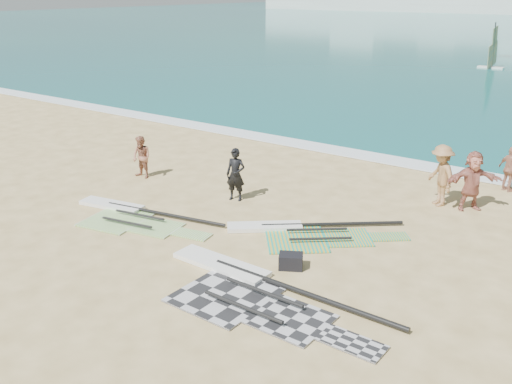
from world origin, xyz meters
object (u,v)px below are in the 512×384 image
Objects in this scene: rig_orange at (301,232)px; beachgoer_right at (472,181)px; rig_green at (130,215)px; beachgoer_back at (510,169)px; beachgoer_mid at (441,175)px; beachgoer_left at (142,157)px; rig_grey at (248,288)px; gear_bag_near at (291,261)px; person_wetsuit at (236,175)px.

beachgoer_right is at bearing 16.24° from rig_orange.
rig_green is 12.48m from beachgoer_back.
beachgoer_mid is at bearing 149.56° from beachgoer_right.
beachgoer_left is 11.11m from beachgoer_right.
beachgoer_mid is (9.56, 3.53, 0.21)m from beachgoer_left.
beachgoer_back is 0.83× the size of beachgoer_right.
rig_grey is 8.05m from beachgoer_mid.
beachgoer_mid reaches higher than rig_green.
rig_green is 9.61m from beachgoer_mid.
rig_orange is 8.08m from beachgoer_back.
rig_green is at bearing -94.45° from beachgoer_mid.
beachgoer_back is at bearing 30.42° from beachgoer_left.
rig_grey is at bearing -58.12° from beachgoer_mid.
beachgoer_mid reaches higher than beachgoer_left.
beachgoer_right is (0.91, 0.18, -0.04)m from beachgoer_mid.
gear_bag_near is at bearing 100.46° from beachgoer_back.
rig_orange is 3.05× the size of beachgoer_back.
gear_bag_near is 0.31× the size of beachgoer_right.
rig_green is 3.35× the size of beachgoer_back.
beachgoer_back is at bearing 74.53° from rig_grey.
beachgoer_back reaches higher than beachgoer_left.
beachgoer_left is at bearing 57.61° from beachgoer_back.
rig_orange is 2.52× the size of beachgoer_right.
rig_orange is 2.07m from gear_bag_near.
person_wetsuit reaches higher than rig_orange.
beachgoer_left is 0.99× the size of beachgoer_back.
rig_green and rig_orange have the same top height.
rig_grey is at bearing -117.89° from rig_orange.
rig_green is (-5.49, 1.44, -0.00)m from rig_grey.
gear_bag_near is (5.68, 0.04, 0.13)m from rig_green.
beachgoer_left is at bearing 165.16° from person_wetsuit.
beachgoer_back is (3.75, 7.12, 0.72)m from rig_orange.
rig_orange is 5.72m from beachgoer_right.
beachgoer_left is (-8.11, 2.82, 0.58)m from gear_bag_near.
gear_bag_near reaches higher than rig_orange.
beachgoer_back is at bearing 23.08° from rig_orange.
beachgoer_left is 0.78× the size of beachgoer_mid.
rig_orange is at bearing 11.02° from rig_green.
rig_grey is 10.95m from beachgoer_back.
beachgoer_mid reaches higher than gear_bag_near.
beachgoer_back reaches higher than rig_orange.
beachgoer_mid is at bearing 31.20° from rig_green.
rig_grey is 1.50m from gear_bag_near.
rig_grey is at bearing -149.03° from beachgoer_right.
gear_bag_near is at bearing -151.26° from beachgoer_right.
rig_green is at bearing 166.23° from rig_grey.
beachgoer_right reaches higher than rig_green.
person_wetsuit is 6.40m from beachgoer_mid.
rig_grey is 1.31× the size of rig_orange.
person_wetsuit is at bearing -104.51° from beachgoer_mid.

